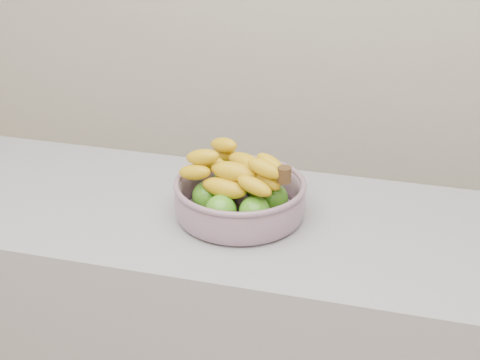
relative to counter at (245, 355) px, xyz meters
name	(u,v)px	position (x,y,z in m)	size (l,w,h in m)	color
counter	(245,355)	(0.00, 0.00, 0.00)	(2.00, 0.60, 0.90)	#A09FA7
fruit_bowl	(240,195)	(-0.02, 0.00, 0.51)	(0.33, 0.33, 0.17)	#8C94A9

